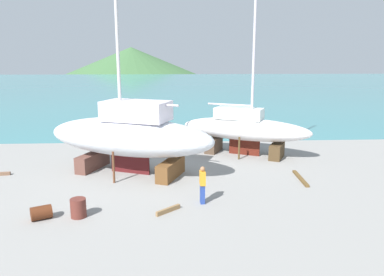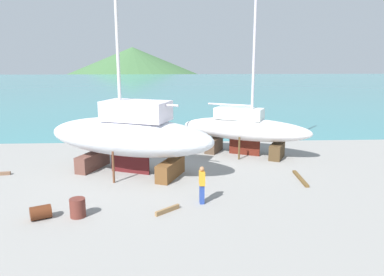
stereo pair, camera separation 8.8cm
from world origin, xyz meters
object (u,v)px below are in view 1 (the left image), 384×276
sailboat_far_slipway (130,135)px  barrel_by_slipway (78,208)px  worker (203,184)px  sailboat_mid_port (244,128)px  barrel_tipped_right (41,213)px

sailboat_far_slipway → barrel_by_slipway: sailboat_far_slipway is taller
sailboat_far_slipway → worker: size_ratio=9.36×
sailboat_mid_port → worker: (-3.39, -8.17, -0.90)m
barrel_by_slipway → sailboat_far_slipway: bearing=75.3°
sailboat_far_slipway → barrel_by_slipway: bearing=97.4°
sailboat_far_slipway → sailboat_mid_port: (7.04, 3.60, -0.40)m
sailboat_far_slipway → barrel_by_slipway: (-1.52, -5.78, -1.78)m
sailboat_mid_port → barrel_tipped_right: 13.88m
sailboat_far_slipway → barrel_tipped_right: size_ratio=20.01×
sailboat_far_slipway → barrel_tipped_right: (-2.96, -5.91, -1.90)m
barrel_by_slipway → sailboat_mid_port: bearing=47.6°
worker → sailboat_mid_port: bearing=-114.6°
sailboat_far_slipway → worker: bearing=150.6°
sailboat_mid_port → barrel_by_slipway: bearing=-106.2°
sailboat_mid_port → worker: sailboat_mid_port is taller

